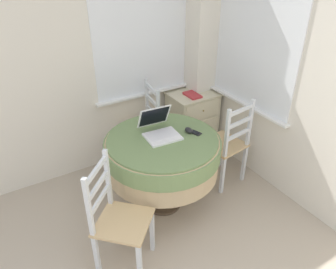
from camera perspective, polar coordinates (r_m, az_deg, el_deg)
name	(u,v)px	position (r m, az deg, el deg)	size (l,w,h in m)	color
corner_room_shell	(191,79)	(2.82, 4.02, 9.65)	(4.27, 4.54, 2.55)	silver
round_dining_table	(163,153)	(3.00, -0.95, -3.31)	(1.06, 1.06, 0.77)	#4C3D2D
laptop	(159,129)	(2.95, -1.49, 0.89)	(0.33, 0.38, 0.24)	white
computer_mouse	(189,130)	(3.00, 3.64, 0.74)	(0.06, 0.09, 0.05)	black
cell_phone	(195,133)	(3.01, 4.79, 0.33)	(0.09, 0.12, 0.01)	black
dining_chair_near_back_window	(143,128)	(3.70, -4.46, 1.08)	(0.44, 0.44, 0.97)	tan
dining_chair_near_right_window	(227,145)	(3.45, 10.19, -1.78)	(0.44, 0.44, 0.97)	tan
dining_chair_camera_near	(118,220)	(2.60, -8.74, -14.51)	(0.55, 0.55, 0.97)	tan
corner_cabinet	(192,121)	(4.06, 4.20, 2.43)	(0.55, 0.45, 0.73)	beige
book_on_cabinet	(192,95)	(3.82, 4.26, 6.88)	(0.13, 0.22, 0.02)	#BC3338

